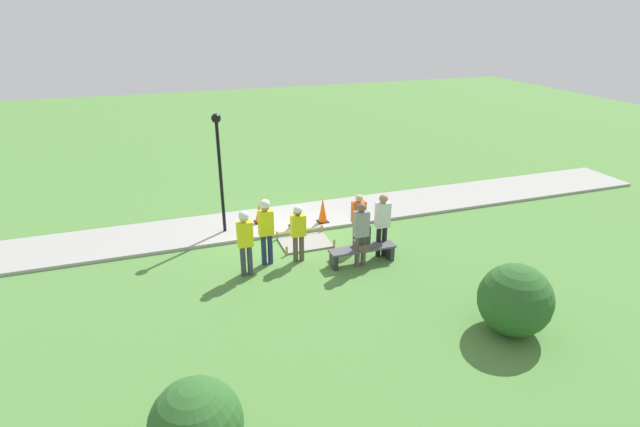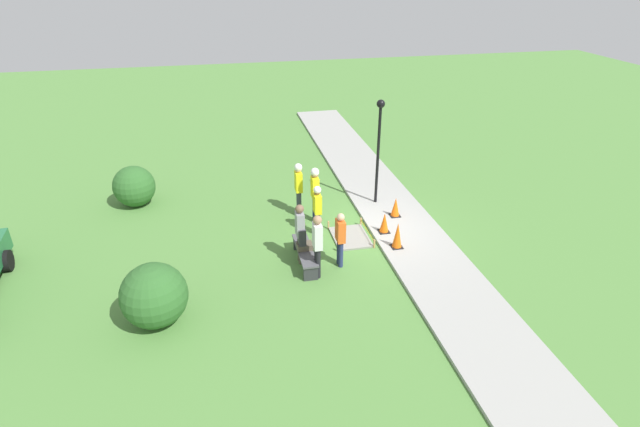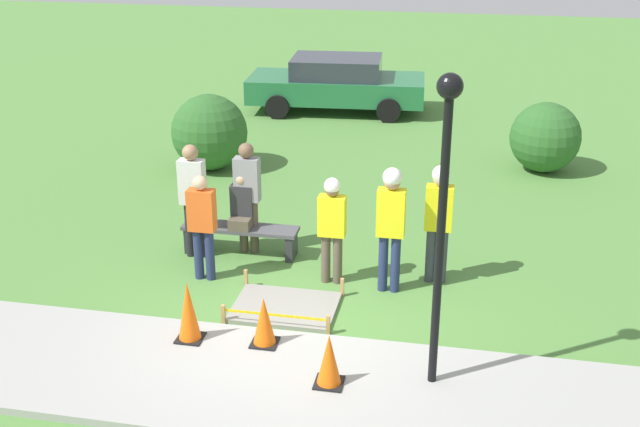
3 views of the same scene
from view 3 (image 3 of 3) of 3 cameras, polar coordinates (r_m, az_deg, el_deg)
name	(u,v)px [view 3 (image 3 of 3)]	position (r m, az deg, el deg)	size (l,w,h in m)	color
ground_plane	(286,337)	(10.77, -2.42, -8.75)	(60.00, 60.00, 0.00)	#51843D
sidewalk	(264,382)	(9.81, -4.01, -11.85)	(28.00, 2.28, 0.10)	#9E9E99
wet_concrete_patch	(285,307)	(11.40, -2.52, -6.67)	(1.50, 1.15, 0.28)	gray
traffic_cone_near_patch	(189,311)	(10.46, -9.33, -6.88)	(0.34, 0.34, 0.82)	black
traffic_cone_far_patch	(264,321)	(10.28, -4.00, -7.65)	(0.34, 0.34, 0.66)	black
traffic_cone_sidewalk_edge	(329,360)	(9.49, 0.65, -10.38)	(0.34, 0.34, 0.66)	black
park_bench	(241,234)	(12.99, -5.67, -1.48)	(1.88, 0.44, 0.48)	#2D2D33
person_seated_on_bench	(242,205)	(12.84, -5.57, 0.58)	(0.36, 0.44, 0.89)	brown
worker_supervisor	(391,218)	(11.46, 5.06, -0.29)	(0.40, 0.28, 1.91)	navy
worker_assistant	(439,213)	(11.84, 8.45, 0.03)	(0.40, 0.27, 1.85)	#383D47
worker_trainee	(332,222)	(11.75, 0.85, -0.62)	(0.40, 0.24, 1.67)	brown
bystander_in_orange_shirt	(202,222)	(12.00, -8.37, -0.59)	(0.40, 0.22, 1.66)	navy
bystander_in_gray_shirt	(193,193)	(12.72, -9.04, 1.42)	(0.40, 0.25, 1.88)	black
bystander_in_white_shirt	(247,191)	(12.79, -5.18, 1.63)	(0.40, 0.24, 1.85)	brown
lamppost_near	(444,188)	(8.71, 8.78, 1.78)	(0.28, 0.28, 3.69)	black
parked_car_green	(336,83)	(21.34, 1.18, 9.24)	(4.71, 2.36, 1.43)	#236B3D
shrub_rounded_near	(209,132)	(16.92, -7.87, 5.74)	(1.59, 1.59, 1.59)	#2D6028
shrub_rounded_mid	(545,137)	(17.28, 15.72, 5.23)	(1.45, 1.45, 1.45)	#2D6028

